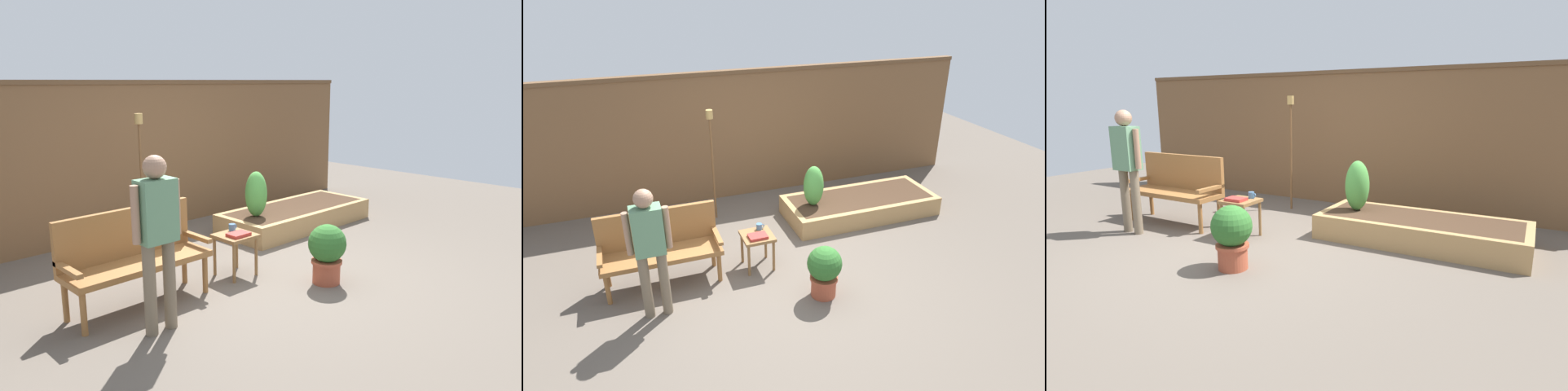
{
  "view_description": "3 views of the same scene",
  "coord_description": "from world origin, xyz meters",
  "views": [
    {
      "loc": [
        -3.92,
        -3.79,
        2.15
      ],
      "look_at": [
        0.11,
        0.32,
        0.85
      ],
      "focal_mm": 35.28,
      "sensor_mm": 36.0,
      "label": 1
    },
    {
      "loc": [
        -1.76,
        -4.61,
        3.46
      ],
      "look_at": [
        0.1,
        0.41,
        0.93
      ],
      "focal_mm": 31.6,
      "sensor_mm": 36.0,
      "label": 2
    },
    {
      "loc": [
        2.82,
        -3.62,
        1.61
      ],
      "look_at": [
        0.49,
        0.55,
        0.57
      ],
      "focal_mm": 28.51,
      "sensor_mm": 36.0,
      "label": 3
    }
  ],
  "objects": [
    {
      "name": "garden_bench",
      "position": [
        -1.51,
        0.43,
        0.54
      ],
      "size": [
        1.44,
        0.48,
        0.94
      ],
      "color": "#936033",
      "rests_on": "ground_plane"
    },
    {
      "name": "side_table",
      "position": [
        -0.31,
        0.3,
        0.4
      ],
      "size": [
        0.4,
        0.4,
        0.48
      ],
      "color": "olive",
      "rests_on": "ground_plane"
    },
    {
      "name": "potted_boxwood",
      "position": [
        0.25,
        -0.55,
        0.37
      ],
      "size": [
        0.41,
        0.41,
        0.65
      ],
      "color": "#A84C33",
      "rests_on": "ground_plane"
    },
    {
      "name": "person_by_bench",
      "position": [
        -1.65,
        -0.23,
        0.93
      ],
      "size": [
        0.47,
        0.2,
        1.56
      ],
      "color": "#70604C",
      "rests_on": "ground_plane"
    },
    {
      "name": "ground_plane",
      "position": [
        0.0,
        0.0,
        0.0
      ],
      "size": [
        14.0,
        14.0,
        0.0
      ],
      "primitive_type": "plane",
      "color": "#60564C"
    },
    {
      "name": "book_on_table",
      "position": [
        -0.32,
        0.23,
        0.5
      ],
      "size": [
        0.24,
        0.17,
        0.04
      ],
      "primitive_type": "cube",
      "rotation": [
        0.0,
        0.0,
        0.01
      ],
      "color": "#B2332D",
      "rests_on": "side_table"
    },
    {
      "name": "tiki_torch",
      "position": [
        -0.53,
        1.84,
        1.2
      ],
      "size": [
        0.1,
        0.1,
        1.75
      ],
      "color": "brown",
      "rests_on": "ground_plane"
    },
    {
      "name": "fence_back",
      "position": [
        0.0,
        2.6,
        1.09
      ],
      "size": [
        8.4,
        0.14,
        2.16
      ],
      "color": "brown",
      "rests_on": "ground_plane"
    },
    {
      "name": "cup_on_table",
      "position": [
        -0.24,
        0.43,
        0.52
      ],
      "size": [
        0.11,
        0.08,
        0.08
      ],
      "color": "teal",
      "rests_on": "side_table"
    },
    {
      "name": "shrub_near_bench",
      "position": [
        0.86,
        1.18,
        0.62
      ],
      "size": [
        0.31,
        0.31,
        0.63
      ],
      "color": "brown",
      "rests_on": "raised_planter_bed"
    },
    {
      "name": "raised_planter_bed",
      "position": [
        1.68,
        1.18,
        0.15
      ],
      "size": [
        2.4,
        1.0,
        0.3
      ],
      "color": "#AD8451",
      "rests_on": "ground_plane"
    }
  ]
}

